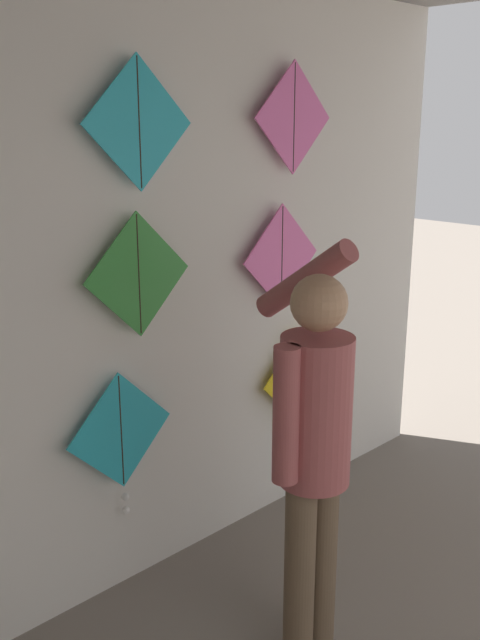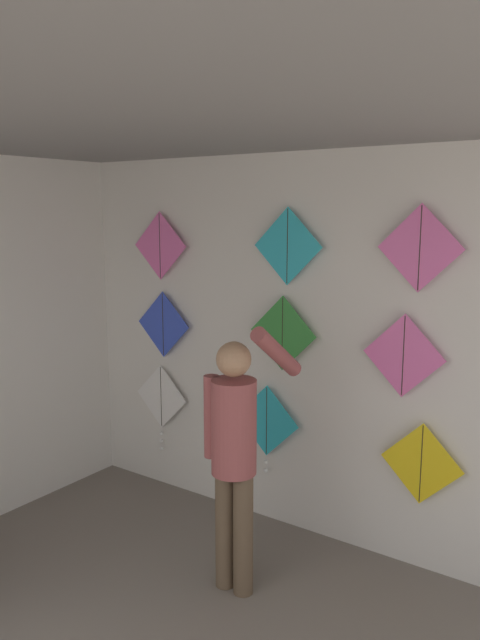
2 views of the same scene
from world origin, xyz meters
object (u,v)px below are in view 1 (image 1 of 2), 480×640
object	(u,v)px
kite_5	(282,257)
kite_4	(138,275)
kite_2	(298,377)
kite_1	(121,436)
kite_7	(139,123)
shopkeeper	(312,437)
kite_8	(294,118)

from	to	relation	value
kite_5	kite_4	bearing A→B (deg)	180.00
kite_2	kite_4	size ratio (longest dim) A/B	1.00
kite_1	kite_5	world-z (taller)	kite_5
kite_5	kite_7	size ratio (longest dim) A/B	1.00
kite_1	kite_5	distance (m)	1.24
kite_2	kite_7	xyz separation A→B (m)	(-1.03, 0.00, 1.38)
kite_2	shopkeeper	bearing A→B (deg)	-136.20
kite_2	kite_7	bearing A→B (deg)	180.00
kite_1	kite_4	world-z (taller)	kite_4
kite_5	kite_8	xyz separation A→B (m)	(0.07, 0.00, 0.70)
kite_4	kite_7	world-z (taller)	kite_7
kite_1	kite_2	bearing A→B (deg)	0.03
shopkeeper	kite_1	xyz separation A→B (m)	(-0.31, 0.85, -0.18)
kite_1	kite_2	world-z (taller)	kite_1
shopkeeper	kite_1	world-z (taller)	shopkeeper
kite_8	kite_1	bearing A→B (deg)	-179.96
kite_4	kite_7	xyz separation A→B (m)	(0.03, 0.00, 0.63)
kite_7	shopkeeper	bearing A→B (deg)	-80.19
shopkeeper	kite_7	bearing A→B (deg)	99.42
kite_2	kite_8	size ratio (longest dim) A/B	1.00
shopkeeper	kite_7	distance (m)	1.45
kite_5	kite_8	distance (m)	0.70
shopkeeper	kite_7	size ratio (longest dim) A/B	3.12
kite_4	kite_7	distance (m)	0.63
kite_1	kite_4	xyz separation A→B (m)	(0.13, 0.00, 0.72)
kite_4	kite_8	bearing A→B (deg)	0.00
kite_4	kite_2	bearing A→B (deg)	0.00
shopkeeper	kite_8	world-z (taller)	kite_8
shopkeeper	kite_1	bearing A→B (deg)	109.61
kite_2	kite_8	world-z (taller)	kite_8
kite_2	kite_7	distance (m)	1.72
kite_2	kite_5	world-z (taller)	kite_5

